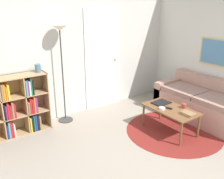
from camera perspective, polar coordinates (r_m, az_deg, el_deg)
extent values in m
cube|color=silver|center=(5.00, -7.85, 8.95)|extent=(7.41, 0.05, 2.60)
cube|color=white|center=(5.30, -2.09, 6.94)|extent=(0.86, 0.02, 2.10)
sphere|color=tan|center=(5.46, 0.72, 6.87)|extent=(0.04, 0.04, 0.04)
cube|color=silver|center=(5.47, 21.10, 8.75)|extent=(0.05, 5.72, 2.60)
cube|color=tan|center=(5.33, 22.84, 7.81)|extent=(0.02, 0.74, 0.54)
cube|color=teal|center=(5.32, 22.77, 7.80)|extent=(0.01, 0.68, 0.48)
cylinder|color=maroon|center=(4.67, 13.91, -9.16)|extent=(1.70, 1.70, 0.01)
cube|color=tan|center=(4.71, -14.83, -2.09)|extent=(0.02, 0.34, 1.04)
cube|color=tan|center=(4.39, -22.55, 2.56)|extent=(1.19, 0.34, 0.02)
cube|color=tan|center=(4.77, -20.95, -9.27)|extent=(1.19, 0.34, 0.02)
cube|color=tan|center=(4.70, -22.22, -2.95)|extent=(1.19, 0.02, 1.04)
cube|color=tan|center=(4.52, -24.07, -4.10)|extent=(0.02, 0.32, 1.01)
cube|color=tan|center=(4.60, -19.41, -3.10)|extent=(0.02, 0.32, 1.01)
cube|color=tan|center=(4.62, -21.46, -5.51)|extent=(1.16, 0.32, 0.02)
cube|color=tan|center=(4.50, -21.98, -1.63)|extent=(1.16, 0.32, 0.02)
cube|color=navy|center=(4.65, -22.96, -8.54)|extent=(0.02, 0.25, 0.24)
cube|color=teal|center=(4.65, -22.65, -8.21)|extent=(0.03, 0.25, 0.28)
cube|color=#B21E23|center=(4.65, -22.28, -8.09)|extent=(0.02, 0.25, 0.29)
cube|color=#B21E23|center=(4.64, -21.88, -8.39)|extent=(0.02, 0.20, 0.24)
cube|color=silver|center=(4.67, -21.66, -8.26)|extent=(0.02, 0.26, 0.23)
cube|color=gold|center=(4.72, -18.40, -7.30)|extent=(0.03, 0.25, 0.27)
cube|color=black|center=(4.70, -17.94, -7.23)|extent=(0.03, 0.20, 0.29)
cube|color=#196B38|center=(4.71, -17.62, -7.09)|extent=(0.02, 0.22, 0.29)
cube|color=navy|center=(4.71, -17.22, -7.03)|extent=(0.03, 0.19, 0.30)
cube|color=black|center=(4.72, -16.79, -7.00)|extent=(0.03, 0.19, 0.28)
cube|color=olive|center=(4.74, -16.36, -7.06)|extent=(0.03, 0.19, 0.26)
cube|color=black|center=(4.48, -23.49, -4.59)|extent=(0.02, 0.20, 0.27)
cube|color=#7F287A|center=(4.52, -23.29, -4.53)|extent=(0.02, 0.27, 0.24)
cube|color=#B21E23|center=(4.49, -22.82, -4.42)|extent=(0.03, 0.20, 0.27)
cube|color=#B21E23|center=(4.52, -22.40, -4.46)|extent=(0.03, 0.24, 0.23)
cube|color=olive|center=(4.53, -22.02, -4.08)|extent=(0.03, 0.26, 0.27)
cube|color=#B21E23|center=(4.52, -21.55, -4.25)|extent=(0.02, 0.22, 0.25)
cube|color=olive|center=(4.57, -18.73, -3.79)|extent=(0.03, 0.21, 0.22)
cube|color=#B21E23|center=(4.60, -18.46, -3.30)|extent=(0.03, 0.27, 0.27)
cube|color=#B21E23|center=(4.59, -17.97, -3.34)|extent=(0.03, 0.24, 0.26)
cube|color=orange|center=(4.60, -17.63, -3.10)|extent=(0.02, 0.24, 0.29)
cube|color=#7F287A|center=(4.61, -17.28, -3.07)|extent=(0.03, 0.24, 0.28)
cube|color=olive|center=(4.39, -24.11, -0.42)|extent=(0.03, 0.26, 0.27)
cube|color=orange|center=(4.40, -23.72, -0.34)|extent=(0.03, 0.27, 0.27)
cube|color=orange|center=(4.41, -23.29, -0.54)|extent=(0.02, 0.26, 0.22)
cube|color=gold|center=(4.40, -22.86, -0.35)|extent=(0.03, 0.23, 0.25)
cube|color=teal|center=(4.46, -19.27, 0.46)|extent=(0.03, 0.23, 0.26)
cube|color=#7F287A|center=(4.48, -19.01, 0.60)|extent=(0.02, 0.27, 0.27)
cube|color=silver|center=(4.48, -18.66, 0.51)|extent=(0.02, 0.25, 0.25)
cube|color=#196B38|center=(4.48, -18.35, 0.81)|extent=(0.02, 0.25, 0.29)
cube|color=black|center=(4.50, -18.01, 0.65)|extent=(0.02, 0.26, 0.25)
cylinder|color=#333333|center=(5.01, -10.51, -6.83)|extent=(0.28, 0.28, 0.01)
cylinder|color=#333333|center=(4.68, -11.19, 3.13)|extent=(0.02, 0.02, 1.72)
cone|color=white|center=(4.52, -11.92, 13.66)|extent=(0.30, 0.30, 0.10)
cube|color=tan|center=(5.23, 19.82, -3.95)|extent=(0.82, 1.85, 0.45)
cube|color=tan|center=(5.43, 22.03, -1.51)|extent=(0.16, 1.85, 0.77)
cube|color=tan|center=(5.68, 13.00, -0.64)|extent=(0.82, 0.16, 0.59)
cube|color=gray|center=(4.88, 23.28, -2.61)|extent=(0.62, 0.75, 0.10)
cube|color=gray|center=(5.28, 16.30, -0.14)|extent=(0.62, 0.75, 0.10)
cube|color=brown|center=(4.47, 13.26, -4.36)|extent=(0.53, 0.96, 0.02)
cylinder|color=brown|center=(4.16, 15.47, -9.83)|extent=(0.04, 0.04, 0.42)
cylinder|color=brown|center=(4.69, 7.21, -5.77)|extent=(0.04, 0.04, 0.42)
cylinder|color=brown|center=(4.49, 19.17, -7.99)|extent=(0.04, 0.04, 0.42)
cylinder|color=brown|center=(4.98, 11.03, -4.43)|extent=(0.04, 0.04, 0.42)
cube|color=black|center=(4.65, 11.17, -2.95)|extent=(0.33, 0.25, 0.02)
cylinder|color=silver|center=(4.39, 11.36, -4.26)|extent=(0.11, 0.11, 0.04)
cube|color=olive|center=(4.29, 16.79, -5.40)|extent=(0.16, 0.22, 0.02)
cube|color=olive|center=(4.29, 16.99, -5.15)|extent=(0.16, 0.22, 0.02)
cylinder|color=#A33D33|center=(4.53, 16.10, -3.59)|extent=(0.08, 0.08, 0.08)
cube|color=black|center=(4.45, 12.57, -4.11)|extent=(0.09, 0.17, 0.02)
cylinder|color=slate|center=(4.50, -16.58, 4.70)|extent=(0.10, 0.10, 0.14)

